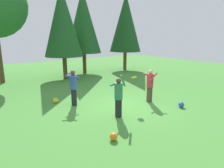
# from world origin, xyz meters

# --- Properties ---
(ground_plane) EXTENTS (40.00, 40.00, 0.00)m
(ground_plane) POSITION_xyz_m (0.00, 0.00, 0.00)
(ground_plane) COLOR #478C38
(person_thrower) EXTENTS (0.63, 0.62, 1.87)m
(person_thrower) POSITION_xyz_m (-1.06, -0.88, 1.01)
(person_thrower) COLOR black
(person_thrower) RESTS_ON ground_plane
(person_catcher) EXTENTS (0.59, 0.49, 1.71)m
(person_catcher) POSITION_xyz_m (1.48, -0.31, 1.01)
(person_catcher) COLOR #4C382D
(person_catcher) RESTS_ON ground_plane
(person_bystander) EXTENTS (0.77, 0.75, 1.77)m
(person_bystander) POSITION_xyz_m (-1.90, 1.58, 1.06)
(person_bystander) COLOR black
(person_bystander) RESTS_ON ground_plane
(frisbee) EXTENTS (0.34, 0.33, 0.14)m
(frisbee) POSITION_xyz_m (0.31, -0.34, 1.46)
(frisbee) COLOR yellow
(ball_orange) EXTENTS (0.27, 0.27, 0.27)m
(ball_orange) POSITION_xyz_m (-2.44, -2.31, 0.13)
(ball_orange) COLOR orange
(ball_orange) RESTS_ON ground_plane
(ball_yellow) EXTENTS (0.27, 0.27, 0.27)m
(ball_yellow) POSITION_xyz_m (-2.48, 2.52, 0.13)
(ball_yellow) COLOR yellow
(ball_yellow) RESTS_ON ground_plane
(ball_blue) EXTENTS (0.28, 0.28, 0.28)m
(ball_blue) POSITION_xyz_m (2.06, -1.84, 0.14)
(ball_blue) COLOR blue
(ball_blue) RESTS_ON ground_plane
(tree_right) EXTENTS (3.08, 3.08, 7.36)m
(tree_right) POSITION_xyz_m (2.91, 8.94, 4.60)
(tree_right) COLOR brown
(tree_right) RESTS_ON ground_plane
(tree_center) EXTENTS (2.96, 2.96, 7.07)m
(tree_center) POSITION_xyz_m (0.47, 7.78, 4.42)
(tree_center) COLOR brown
(tree_center) RESTS_ON ground_plane
(tree_far_right) EXTENTS (3.06, 3.06, 7.31)m
(tree_far_right) POSITION_xyz_m (7.09, 8.10, 4.57)
(tree_far_right) COLOR brown
(tree_far_right) RESTS_ON ground_plane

